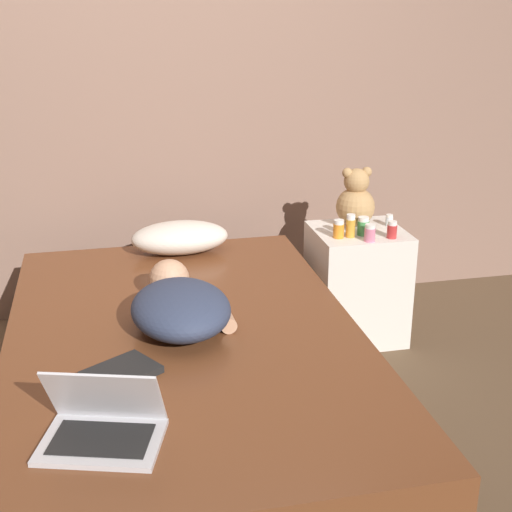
# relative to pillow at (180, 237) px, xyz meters

# --- Properties ---
(ground_plane) EXTENTS (12.00, 12.00, 0.00)m
(ground_plane) POSITION_rel_pillow_xyz_m (-0.09, -0.86, -0.53)
(ground_plane) COLOR brown
(wall_back) EXTENTS (8.00, 0.06, 2.60)m
(wall_back) POSITION_rel_pillow_xyz_m (-0.09, 0.44, 0.77)
(wall_back) COLOR #846656
(wall_back) RESTS_ON ground_plane
(bed) EXTENTS (1.32, 2.04, 0.46)m
(bed) POSITION_rel_pillow_xyz_m (-0.09, -0.86, -0.31)
(bed) COLOR brown
(bed) RESTS_ON ground_plane
(nightstand) EXTENTS (0.43, 0.40, 0.56)m
(nightstand) POSITION_rel_pillow_xyz_m (0.85, -0.15, -0.25)
(nightstand) COLOR silver
(nightstand) RESTS_ON ground_plane
(pillow) EXTENTS (0.46, 0.26, 0.15)m
(pillow) POSITION_rel_pillow_xyz_m (0.00, 0.00, 0.00)
(pillow) COLOR beige
(pillow) RESTS_ON bed
(person_lying) EXTENTS (0.39, 0.63, 0.17)m
(person_lying) POSITION_rel_pillow_xyz_m (-0.09, -0.79, 0.01)
(person_lying) COLOR #2D3851
(person_lying) RESTS_ON bed
(laptop) EXTENTS (0.38, 0.32, 0.22)m
(laptop) POSITION_rel_pillow_xyz_m (-0.39, -1.48, -0.03)
(laptop) COLOR silver
(laptop) RESTS_ON bed
(teddy_bear) EXTENTS (0.19, 0.19, 0.29)m
(teddy_bear) POSITION_rel_pillow_xyz_m (0.85, -0.08, 0.15)
(teddy_bear) COLOR tan
(teddy_bear) RESTS_ON nightstand
(bottle_amber) EXTENTS (0.04, 0.04, 0.11)m
(bottle_amber) POSITION_rel_pillow_xyz_m (0.77, -0.24, 0.08)
(bottle_amber) COLOR gold
(bottle_amber) RESTS_ON nightstand
(bottle_red) EXTENTS (0.05, 0.05, 0.08)m
(bottle_red) POSITION_rel_pillow_xyz_m (0.95, -0.30, 0.07)
(bottle_red) COLOR #B72D2D
(bottle_red) RESTS_ON nightstand
(bottle_green) EXTENTS (0.06, 0.06, 0.09)m
(bottle_green) POSITION_rel_pillow_xyz_m (0.84, -0.22, 0.07)
(bottle_green) COLOR #3D8E4C
(bottle_green) RESTS_ON nightstand
(bottle_orange) EXTENTS (0.05, 0.05, 0.09)m
(bottle_orange) POSITION_rel_pillow_xyz_m (0.71, -0.24, 0.07)
(bottle_orange) COLOR orange
(bottle_orange) RESTS_ON nightstand
(bottle_clear) EXTENTS (0.04, 0.04, 0.06)m
(bottle_clear) POSITION_rel_pillow_xyz_m (1.01, -0.12, 0.05)
(bottle_clear) COLOR silver
(bottle_clear) RESTS_ON nightstand
(bottle_pink) EXTENTS (0.05, 0.05, 0.08)m
(bottle_pink) POSITION_rel_pillow_xyz_m (0.84, -0.32, 0.07)
(bottle_pink) COLOR pink
(bottle_pink) RESTS_ON nightstand
(book) EXTENTS (0.28, 0.26, 0.02)m
(book) POSITION_rel_pillow_xyz_m (-0.33, -1.13, -0.06)
(book) COLOR black
(book) RESTS_ON bed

